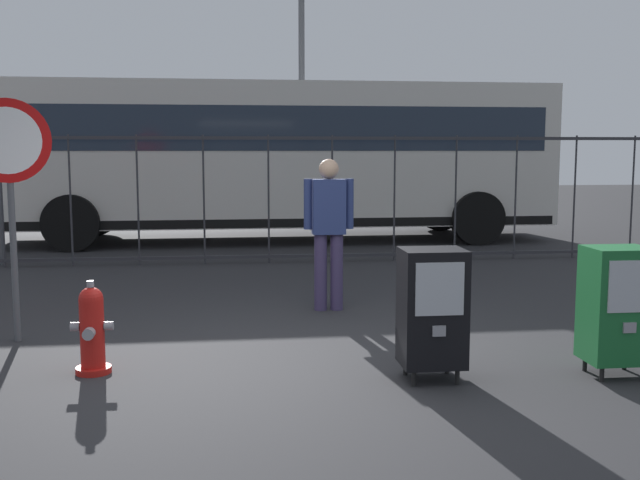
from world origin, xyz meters
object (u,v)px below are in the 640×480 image
(newspaper_box_secondary, at_px, (617,305))
(pedestrian, at_px, (329,225))
(newspaper_box_primary, at_px, (432,307))
(bus_near, at_px, (276,153))
(street_light_near_right, at_px, (301,33))
(stop_sign, at_px, (9,168))
(fire_hydrant, at_px, (92,330))

(newspaper_box_secondary, distance_m, pedestrian, 3.31)
(newspaper_box_primary, bearing_deg, bus_near, 94.35)
(pedestrian, distance_m, street_light_near_right, 9.88)
(newspaper_box_secondary, bearing_deg, stop_sign, 162.03)
(stop_sign, xyz_separation_m, bus_near, (2.82, 7.59, 0.11))
(newspaper_box_primary, bearing_deg, pedestrian, 100.35)
(stop_sign, relative_size, street_light_near_right, 0.29)
(newspaper_box_secondary, distance_m, stop_sign, 5.33)
(fire_hydrant, xyz_separation_m, street_light_near_right, (2.68, 11.37, 4.06))
(stop_sign, bearing_deg, bus_near, 69.61)
(stop_sign, distance_m, bus_near, 8.09)
(fire_hydrant, distance_m, pedestrian, 3.09)
(pedestrian, distance_m, bus_near, 6.59)
(pedestrian, relative_size, bus_near, 0.16)
(newspaper_box_secondary, bearing_deg, street_light_near_right, 96.76)
(newspaper_box_primary, xyz_separation_m, bus_near, (-0.70, 9.14, 1.14))
(newspaper_box_secondary, height_order, street_light_near_right, street_light_near_right)
(newspaper_box_primary, bearing_deg, street_light_near_right, 89.76)
(fire_hydrant, bearing_deg, street_light_near_right, 76.74)
(newspaper_box_primary, distance_m, newspaper_box_secondary, 1.46)
(fire_hydrant, xyz_separation_m, newspaper_box_primary, (2.63, -0.47, 0.22))
(newspaper_box_primary, relative_size, bus_near, 0.10)
(newspaper_box_secondary, xyz_separation_m, street_light_near_right, (-1.41, 11.90, 3.84))
(newspaper_box_secondary, height_order, bus_near, bus_near)
(fire_hydrant, distance_m, street_light_near_right, 12.36)
(pedestrian, bearing_deg, stop_sign, -161.08)
(newspaper_box_primary, distance_m, street_light_near_right, 12.45)
(stop_sign, height_order, pedestrian, stop_sign)
(newspaper_box_primary, height_order, street_light_near_right, street_light_near_right)
(bus_near, xyz_separation_m, street_light_near_right, (0.74, 2.70, 2.70))
(newspaper_box_secondary, bearing_deg, pedestrian, 126.05)
(fire_hydrant, height_order, stop_sign, stop_sign)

